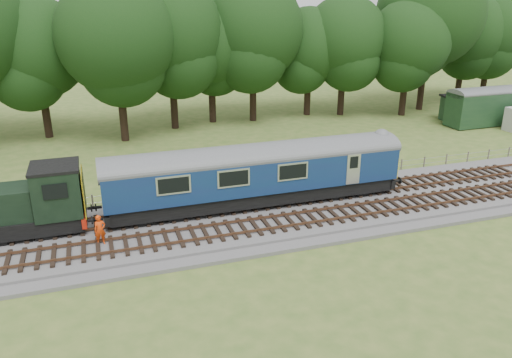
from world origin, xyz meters
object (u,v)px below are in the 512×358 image
object	(u,v)px
dmu_railcar	(256,170)
shunter_loco	(4,209)
worker	(100,230)
parked_coach	(512,102)

from	to	relation	value
dmu_railcar	shunter_loco	bearing A→B (deg)	180.00
worker	parked_coach	bearing A→B (deg)	9.53
dmu_railcar	worker	distance (m)	9.68
dmu_railcar	shunter_loco	world-z (taller)	dmu_railcar
shunter_loco	parked_coach	size ratio (longest dim) A/B	0.61
dmu_railcar	shunter_loco	xyz separation A→B (m)	(-13.93, 0.00, -0.63)
shunter_loco	parked_coach	bearing A→B (deg)	15.56
dmu_railcar	parked_coach	xyz separation A→B (m)	(31.75, 12.72, -0.50)
worker	shunter_loco	bearing A→B (deg)	141.82
dmu_railcar	worker	xyz separation A→B (m)	(-9.26, -2.42, -1.45)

